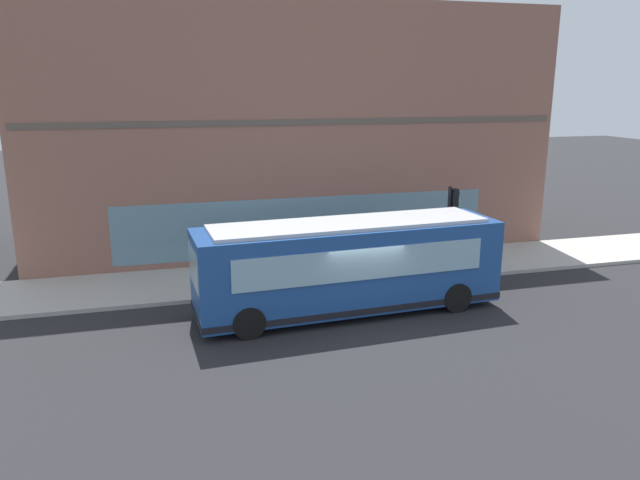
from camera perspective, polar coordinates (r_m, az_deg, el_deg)
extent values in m
plane|color=#262628|center=(19.90, 3.55, -7.18)|extent=(120.00, 120.00, 0.00)
cube|color=#B2ADA3|center=(23.99, 0.05, -3.15)|extent=(3.92, 40.00, 0.15)
cube|color=#8C5B4C|center=(29.22, -3.36, 10.53)|extent=(9.01, 22.71, 10.70)
cube|color=brown|center=(24.95, -1.25, 11.12)|extent=(0.36, 22.26, 0.24)
cube|color=slate|center=(25.46, -1.15, 1.44)|extent=(0.12, 15.90, 2.40)
cube|color=#1E478C|center=(19.76, 2.73, -2.41)|extent=(3.05, 10.12, 2.70)
cube|color=silver|center=(19.40, 2.78, 1.58)|extent=(2.62, 9.10, 0.12)
cube|color=#8CB2C6|center=(18.49, -11.82, -2.44)|extent=(2.20, 0.20, 1.20)
cube|color=#8CB2C6|center=(20.79, 1.48, -0.40)|extent=(0.51, 8.19, 1.00)
cube|color=#8CB2C6|center=(18.51, 4.16, -2.30)|extent=(0.51, 8.19, 1.00)
cube|color=black|center=(20.12, 2.69, -5.60)|extent=(3.09, 10.16, 0.20)
cylinder|color=black|center=(20.23, -8.10, -5.41)|extent=(0.35, 1.02, 1.00)
cylinder|color=black|center=(18.12, -6.75, -7.78)|extent=(0.35, 1.02, 1.00)
cylinder|color=black|center=(22.45, 9.77, -3.47)|extent=(0.35, 1.02, 1.00)
cylinder|color=black|center=(20.57, 12.78, -5.30)|extent=(0.35, 1.02, 1.00)
cylinder|color=black|center=(24.02, 12.02, 0.96)|extent=(0.14, 0.14, 3.41)
cube|color=black|center=(23.87, 12.58, 3.69)|extent=(0.32, 0.24, 0.90)
sphere|color=red|center=(23.88, 12.89, 4.36)|extent=(0.20, 0.20, 0.20)
sphere|color=yellow|center=(23.93, 12.85, 3.70)|extent=(0.20, 0.20, 0.20)
sphere|color=green|center=(23.98, 12.81, 3.04)|extent=(0.20, 0.20, 0.20)
cylinder|color=red|center=(25.51, 14.57, -1.73)|extent=(0.24, 0.24, 0.55)
sphere|color=red|center=(25.42, 14.62, -0.96)|extent=(0.22, 0.22, 0.22)
cylinder|color=red|center=(25.58, 14.90, -1.59)|extent=(0.10, 0.12, 0.10)
cylinder|color=red|center=(25.64, 14.39, -1.52)|extent=(0.12, 0.10, 0.10)
cylinder|color=#B23338|center=(24.53, -0.52, -1.62)|extent=(0.14, 0.14, 0.78)
cylinder|color=#B23338|center=(24.68, -0.32, -1.51)|extent=(0.14, 0.14, 0.78)
cylinder|color=#3F8C4C|center=(24.42, -0.43, 0.02)|extent=(0.32, 0.32, 0.62)
sphere|color=beige|center=(24.32, -0.43, 0.97)|extent=(0.21, 0.21, 0.21)
cylinder|color=black|center=(25.16, 7.52, -1.22)|extent=(0.14, 0.14, 0.87)
cylinder|color=black|center=(24.99, 7.56, -1.33)|extent=(0.14, 0.14, 0.87)
cylinder|color=#3359A5|center=(24.88, 7.60, 0.46)|extent=(0.32, 0.32, 0.69)
sphere|color=#9E704C|center=(24.77, 7.63, 1.50)|extent=(0.24, 0.24, 0.24)
cube|color=#197233|center=(22.60, 0.62, -2.87)|extent=(0.44, 0.40, 0.90)
cube|color=#8CB2C6|center=(22.60, 1.13, -2.39)|extent=(0.35, 0.03, 0.30)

